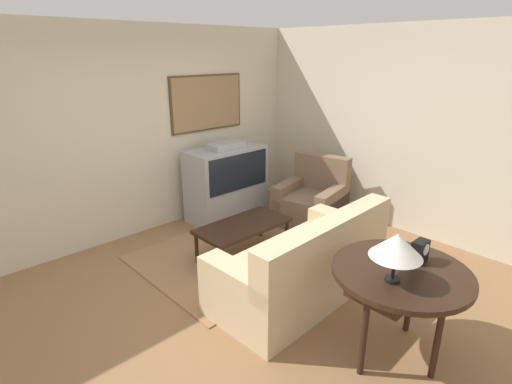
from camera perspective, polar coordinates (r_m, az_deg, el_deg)
The scene contains 11 objects.
ground_plane at distance 4.27m, azimuth -1.22°, elevation -14.10°, with size 12.00×12.00×0.00m, color #8E6642.
wall_back at distance 5.43m, azimuth -16.58°, elevation 8.05°, with size 12.00×0.10×2.70m.
wall_right at distance 5.75m, azimuth 18.70°, elevation 8.37°, with size 0.06×12.00×2.70m.
area_rug at distance 5.04m, azimuth -1.89°, elevation -8.33°, with size 2.43×1.81×0.01m.
tv at distance 5.86m, azimuth -4.26°, elevation 1.34°, with size 1.15×0.58×1.14m.
couch at distance 4.08m, azimuth 6.81°, elevation -10.60°, with size 1.90×0.95×0.92m.
armchair at distance 5.78m, azimuth 7.98°, elevation -1.47°, with size 0.99×0.98×0.95m.
coffee_table at distance 4.76m, azimuth -1.85°, elevation -5.05°, with size 1.13×0.57×0.42m.
console_table at distance 3.33m, azimuth 20.03°, elevation -11.48°, with size 1.05×1.05×0.79m.
table_lamp at distance 3.00m, azimuth 19.45°, elevation -7.26°, with size 0.38×0.38×0.38m.
mantel_clock at distance 3.42m, azimuth 22.37°, elevation -7.85°, with size 0.14×0.10×0.18m.
Camera 1 is at (-2.37, -2.64, 2.37)m, focal length 28.00 mm.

